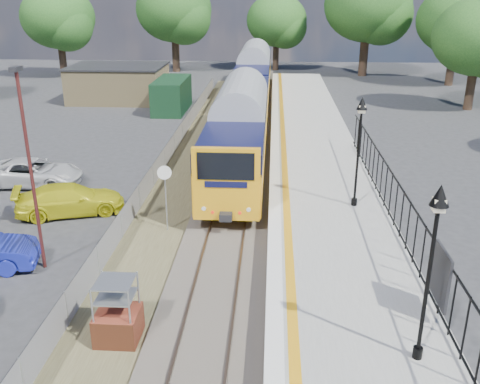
# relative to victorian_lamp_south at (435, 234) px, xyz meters

# --- Properties ---
(ground) EXTENTS (120.00, 120.00, 0.00)m
(ground) POSITION_rel_victorian_lamp_south_xyz_m (-5.50, 4.00, -4.30)
(ground) COLOR #2D2D30
(ground) RESTS_ON ground
(track_bed) EXTENTS (5.90, 80.00, 0.29)m
(track_bed) POSITION_rel_victorian_lamp_south_xyz_m (-5.97, 13.67, -4.21)
(track_bed) COLOR #473F38
(track_bed) RESTS_ON ground
(platform) EXTENTS (5.00, 70.00, 0.90)m
(platform) POSITION_rel_victorian_lamp_south_xyz_m (-1.30, 12.00, -3.85)
(platform) COLOR gray
(platform) RESTS_ON ground
(platform_edge) EXTENTS (0.90, 70.00, 0.01)m
(platform_edge) POSITION_rel_victorian_lamp_south_xyz_m (-3.36, 12.00, -3.39)
(platform_edge) COLOR silver
(platform_edge) RESTS_ON platform
(victorian_lamp_south) EXTENTS (0.44, 0.44, 4.60)m
(victorian_lamp_south) POSITION_rel_victorian_lamp_south_xyz_m (0.00, 0.00, 0.00)
(victorian_lamp_south) COLOR black
(victorian_lamp_south) RESTS_ON platform
(victorian_lamp_north) EXTENTS (0.44, 0.44, 4.60)m
(victorian_lamp_north) POSITION_rel_victorian_lamp_south_xyz_m (-0.20, 10.00, 0.00)
(victorian_lamp_north) COLOR black
(victorian_lamp_north) RESTS_ON platform
(palisade_fence) EXTENTS (0.12, 26.00, 2.00)m
(palisade_fence) POSITION_rel_victorian_lamp_south_xyz_m (1.05, 6.24, -2.46)
(palisade_fence) COLOR black
(palisade_fence) RESTS_ON platform
(wire_fence) EXTENTS (0.06, 52.00, 1.20)m
(wire_fence) POSITION_rel_victorian_lamp_south_xyz_m (-9.70, 16.00, -3.70)
(wire_fence) COLOR #999EA3
(wire_fence) RESTS_ON ground
(outbuilding) EXTENTS (10.80, 10.10, 3.12)m
(outbuilding) POSITION_rel_victorian_lamp_south_xyz_m (-16.41, 35.21, -2.78)
(outbuilding) COLOR tan
(outbuilding) RESTS_ON ground
(tree_line) EXTENTS (56.80, 43.80, 11.88)m
(tree_line) POSITION_rel_victorian_lamp_south_xyz_m (-4.10, 46.00, 2.31)
(tree_line) COLOR #332319
(tree_line) RESTS_ON ground
(train) EXTENTS (2.82, 40.83, 3.51)m
(train) POSITION_rel_victorian_lamp_south_xyz_m (-5.50, 28.91, -1.96)
(train) COLOR orange
(train) RESTS_ON ground
(brick_plinth) EXTENTS (1.21, 1.21, 1.96)m
(brick_plinth) POSITION_rel_victorian_lamp_south_xyz_m (-8.00, 1.45, -3.36)
(brick_plinth) COLOR brown
(brick_plinth) RESTS_ON ground
(speed_sign) EXTENTS (0.57, 0.19, 2.90)m
(speed_sign) POSITION_rel_victorian_lamp_south_xyz_m (-8.00, 8.80, -2.32)
(speed_sign) COLOR #999EA3
(speed_sign) RESTS_ON ground
(carpark_lamp) EXTENTS (0.25, 0.50, 7.19)m
(carpark_lamp) POSITION_rel_victorian_lamp_south_xyz_m (-11.90, 5.53, -0.21)
(carpark_lamp) COLOR #471917
(carpark_lamp) RESTS_ON ground
(car_yellow) EXTENTS (5.06, 3.33, 1.36)m
(car_yellow) POSITION_rel_victorian_lamp_south_xyz_m (-12.67, 10.41, -3.62)
(car_yellow) COLOR gold
(car_yellow) RESTS_ON ground
(car_white) EXTENTS (4.97, 2.34, 1.37)m
(car_white) POSITION_rel_victorian_lamp_south_xyz_m (-15.89, 13.91, -3.61)
(car_white) COLOR silver
(car_white) RESTS_ON ground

